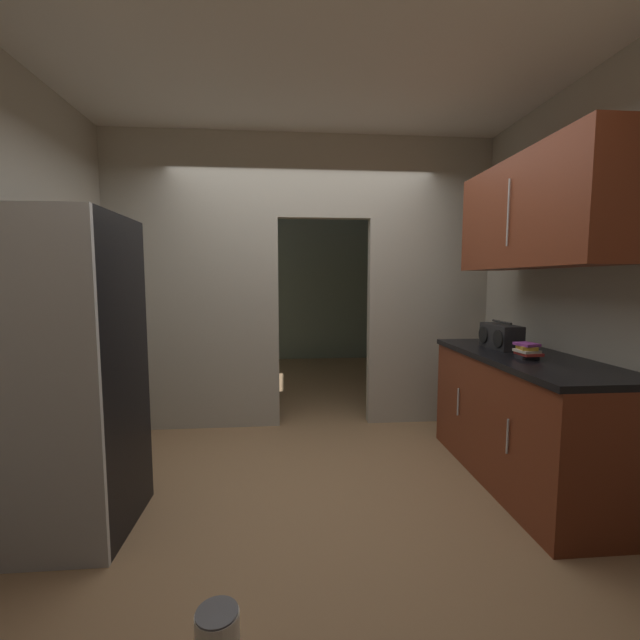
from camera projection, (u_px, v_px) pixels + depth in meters
ground at (312, 489)px, 2.84m from camera, size 20.00×20.00×0.00m
kitchen_overhead_slab at (308, 85)px, 2.95m from camera, size 4.11×6.65×0.06m
kitchen_partition at (299, 275)px, 4.00m from camera, size 3.71×0.12×2.83m
adjoining_room_shell at (296, 282)px, 6.34m from camera, size 3.71×3.54×2.83m
refrigerator at (60, 377)px, 2.30m from camera, size 0.74×0.74×1.81m
lower_cabinet_run at (524, 419)px, 2.92m from camera, size 0.67×1.65×0.92m
upper_cabinet_counterside at (534, 213)px, 2.78m from camera, size 0.36×1.49×0.75m
boombox at (501, 336)px, 3.16m from camera, size 0.17×0.38×0.21m
book_stack at (527, 351)px, 2.75m from camera, size 0.15×0.16×0.11m
paint_can at (217, 635)px, 1.56m from camera, size 0.17×0.17×0.19m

